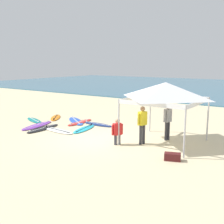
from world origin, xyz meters
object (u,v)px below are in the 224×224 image
Objects in this scene: surfboard_cyan at (84,129)px; gear_bag_near_tent at (172,157)px; surfboard_purple at (37,125)px; surfboard_white at (57,130)px; surfboard_red at (80,122)px; surfboard_blue at (76,121)px; canopy_tent at (166,90)px; person_grey at (168,119)px; person_yellow at (142,122)px; surfboard_black at (43,128)px; person_red at (117,130)px; surfboard_navy at (97,124)px; surfboard_orange at (55,118)px; surfboard_teal at (34,120)px.

gear_bag_near_tent is (5.87, -1.83, 0.10)m from surfboard_cyan.
surfboard_purple is 1.79m from surfboard_white.
surfboard_cyan is 1.70m from surfboard_red.
surfboard_purple is 1.08× the size of surfboard_blue.
canopy_tent is 1.81× the size of person_grey.
canopy_tent is 6.90m from surfboard_blue.
surfboard_cyan is 3.71× the size of gear_bag_near_tent.
person_grey reaches higher than gear_bag_near_tent.
person_yellow reaches higher than surfboard_blue.
surfboard_red is 1.29× the size of person_grey.
canopy_tent is 1.29× the size of surfboard_white.
surfboard_red is (-1.29, 1.11, -0.00)m from surfboard_cyan.
surfboard_white is 1.40× the size of person_grey.
person_yellow is (5.68, -1.89, 0.95)m from surfboard_blue.
surfboard_purple is 0.88m from surfboard_black.
person_red is (-0.87, -0.70, -0.33)m from person_yellow.
canopy_tent is at bearing -13.90° from surfboard_navy.
surfboard_orange is at bearing 179.31° from surfboard_blue.
surfboard_red is at bearing 170.76° from canopy_tent.
gear_bag_near_tent is (9.92, -1.77, 0.10)m from surfboard_teal.
surfboard_purple is at bearing -113.91° from surfboard_blue.
surfboard_white is at bearing 176.64° from person_red.
surfboard_red is 2.42m from surfboard_black.
person_yellow is 2.45m from gear_bag_near_tent.
surfboard_blue is 6.43m from person_grey.
person_grey is at bearing 52.28° from person_red.
canopy_tent is 1.28× the size of surfboard_black.
surfboard_white and surfboard_navy have the same top height.
surfboard_white is 4.98m from person_yellow.
canopy_tent is at bearing -9.24° from surfboard_red.
person_red reaches higher than surfboard_red.
person_red is (4.81, -2.59, 0.62)m from surfboard_blue.
surfboard_blue is 1.10× the size of surfboard_red.
surfboard_black is at bearing -163.88° from person_grey.
surfboard_black is at bearing 175.61° from gear_bag_near_tent.
person_yellow reaches higher than surfboard_navy.
surfboard_orange is at bearing 160.06° from surfboard_cyan.
canopy_tent is at bearing -7.98° from surfboard_orange.
surfboard_blue is (1.81, -0.02, -0.00)m from surfboard_orange.
surfboard_black is at bearing -173.98° from person_yellow.
surfboard_white is at bearing -167.59° from canopy_tent.
surfboard_navy is at bearing 166.10° from canopy_tent.
surfboard_teal is (-3.10, 1.03, 0.00)m from surfboard_white.
surfboard_blue is 6.06m from person_yellow.
surfboard_navy and surfboard_red have the same top height.
surfboard_black is (-0.62, -2.34, -0.00)m from surfboard_red.
person_yellow is at bearing -8.96° from surfboard_cyan.
surfboard_red is 0.91× the size of surfboard_black.
surfboard_navy is 1.02× the size of surfboard_teal.
surfboard_teal is 8.69m from person_grey.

